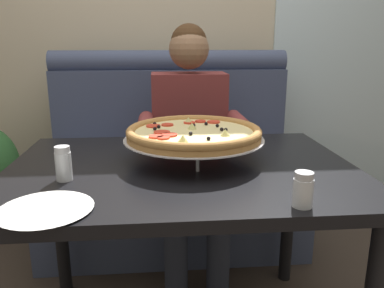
{
  "coord_description": "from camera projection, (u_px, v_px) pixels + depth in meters",
  "views": [
    {
      "loc": [
        -0.08,
        -1.31,
        1.18
      ],
      "look_at": [
        0.05,
        0.09,
        0.81
      ],
      "focal_mm": 35.98,
      "sensor_mm": 36.0,
      "label": 1
    }
  ],
  "objects": [
    {
      "name": "back_wall_with_window",
      "position": [
        167.0,
        9.0,
        2.65
      ],
      "size": [
        6.0,
        0.12,
        2.8
      ],
      "primitive_type": "cube",
      "color": "beige",
      "rests_on": "ground_plane"
    },
    {
      "name": "window_panel",
      "position": [
        353.0,
        9.0,
        2.69
      ],
      "size": [
        1.1,
        0.02,
        2.8
      ],
      "primitive_type": "cube",
      "color": "white",
      "rests_on": "ground_plane"
    },
    {
      "name": "booth_bench",
      "position": [
        173.0,
        174.0,
        2.36
      ],
      "size": [
        1.49,
        0.78,
        1.13
      ],
      "color": "#424C6B",
      "rests_on": "ground_plane"
    },
    {
      "name": "dining_table",
      "position": [
        182.0,
        189.0,
        1.41
      ],
      "size": [
        1.24,
        0.9,
        0.75
      ],
      "color": "black",
      "rests_on": "ground_plane"
    },
    {
      "name": "diner_main",
      "position": [
        191.0,
        134.0,
        2.03
      ],
      "size": [
        0.54,
        0.64,
        1.27
      ],
      "color": "#2D3342",
      "rests_on": "ground_plane"
    },
    {
      "name": "pizza",
      "position": [
        194.0,
        133.0,
        1.43
      ],
      "size": [
        0.52,
        0.52,
        0.13
      ],
      "color": "silver",
      "rests_on": "dining_table"
    },
    {
      "name": "shaker_parmesan",
      "position": [
        64.0,
        166.0,
        1.22
      ],
      "size": [
        0.05,
        0.05,
        0.11
      ],
      "color": "white",
      "rests_on": "dining_table"
    },
    {
      "name": "shaker_pepper_flakes",
      "position": [
        303.0,
        192.0,
        1.03
      ],
      "size": [
        0.05,
        0.05,
        0.1
      ],
      "color": "white",
      "rests_on": "dining_table"
    },
    {
      "name": "plate_near_left",
      "position": [
        45.0,
        207.0,
        1.01
      ],
      "size": [
        0.25,
        0.25,
        0.02
      ],
      "color": "white",
      "rests_on": "dining_table"
    }
  ]
}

